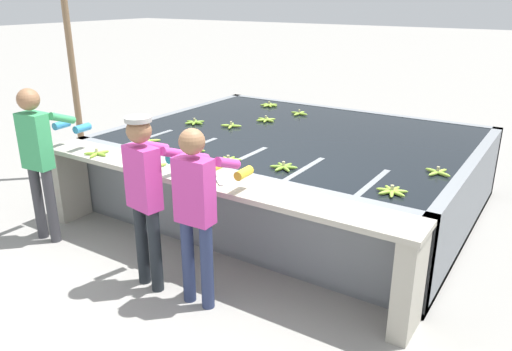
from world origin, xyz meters
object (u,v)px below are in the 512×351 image
at_px(banana_bunch_floating_3, 284,167).
at_px(banana_bunch_floating_9, 269,105).
at_px(knife_0, 216,177).
at_px(banana_bunch_floating_2, 438,172).
at_px(banana_bunch_floating_6, 266,120).
at_px(banana_bunch_floating_0, 299,113).
at_px(banana_bunch_floating_4, 228,161).
at_px(banana_bunch_floating_8, 392,191).
at_px(banana_bunch_floating_5, 231,126).
at_px(banana_bunch_ledge_1, 97,153).
at_px(banana_bunch_ledge_0, 154,167).
at_px(banana_bunch_floating_7, 195,122).
at_px(worker_2, 197,203).
at_px(worker_1, 147,188).
at_px(worker_0, 39,151).
at_px(banana_bunch_floating_10, 193,150).
at_px(banana_bunch_floating_1, 149,141).
at_px(support_post_left, 72,67).

distance_m(banana_bunch_floating_3, banana_bunch_floating_9, 2.94).
bearing_deg(banana_bunch_floating_3, knife_0, -124.50).
relative_size(banana_bunch_floating_2, banana_bunch_floating_6, 0.97).
height_order(banana_bunch_floating_0, banana_bunch_floating_3, same).
xyz_separation_m(banana_bunch_floating_2, banana_bunch_floating_6, (-2.52, 0.92, -0.00)).
distance_m(banana_bunch_floating_3, banana_bunch_floating_4, 0.60).
relative_size(banana_bunch_floating_6, banana_bunch_floating_8, 1.01).
bearing_deg(banana_bunch_floating_5, banana_bunch_ledge_1, -105.90).
xyz_separation_m(banana_bunch_floating_4, banana_bunch_floating_8, (1.70, 0.08, 0.00)).
bearing_deg(banana_bunch_floating_3, banana_bunch_floating_4, -167.07).
xyz_separation_m(banana_bunch_floating_6, banana_bunch_floating_9, (-0.46, 0.84, -0.00)).
bearing_deg(banana_bunch_floating_8, banana_bunch_ledge_1, -167.68).
bearing_deg(banana_bunch_ledge_0, banana_bunch_floating_8, 16.42).
relative_size(banana_bunch_floating_5, banana_bunch_floating_7, 0.97).
bearing_deg(banana_bunch_floating_2, knife_0, -144.01).
bearing_deg(worker_2, worker_1, -177.43).
height_order(banana_bunch_floating_7, banana_bunch_floating_8, same).
distance_m(worker_2, banana_bunch_floating_4, 1.14).
bearing_deg(banana_bunch_floating_2, banana_bunch_ledge_0, -150.36).
height_order(banana_bunch_floating_2, knife_0, banana_bunch_floating_2).
relative_size(banana_bunch_floating_3, banana_bunch_floating_8, 1.01).
bearing_deg(worker_0, banana_bunch_ledge_0, 19.21).
height_order(banana_bunch_floating_7, banana_bunch_floating_10, same).
relative_size(banana_bunch_floating_1, banana_bunch_floating_10, 0.86).
distance_m(banana_bunch_floating_4, banana_bunch_floating_6, 1.83).
height_order(banana_bunch_floating_2, banana_bunch_floating_4, same).
relative_size(worker_1, banana_bunch_floating_9, 5.73).
bearing_deg(banana_bunch_floating_3, worker_2, -96.63).
bearing_deg(worker_0, support_post_left, 130.95).
xyz_separation_m(worker_0, banana_bunch_ledge_1, (0.40, 0.41, -0.06)).
bearing_deg(worker_0, banana_bunch_floating_10, 41.98).
relative_size(banana_bunch_floating_5, knife_0, 0.93).
bearing_deg(banana_bunch_floating_5, knife_0, -58.77).
xyz_separation_m(banana_bunch_floating_4, banana_bunch_floating_10, (-0.54, 0.08, 0.00)).
xyz_separation_m(banana_bunch_floating_1, banana_bunch_floating_6, (0.60, 1.64, -0.00)).
height_order(banana_bunch_floating_7, knife_0, banana_bunch_floating_7).
bearing_deg(worker_2, banana_bunch_floating_6, 110.90).
bearing_deg(knife_0, banana_bunch_ledge_1, -175.22).
relative_size(banana_bunch_ledge_0, support_post_left, 0.09).
distance_m(banana_bunch_floating_1, banana_bunch_floating_4, 1.21).
xyz_separation_m(banana_bunch_floating_1, banana_bunch_floating_2, (3.12, 0.72, 0.00)).
height_order(worker_2, banana_bunch_floating_1, worker_2).
distance_m(worker_2, banana_bunch_floating_10, 1.49).
height_order(banana_bunch_floating_6, support_post_left, support_post_left).
relative_size(worker_0, banana_bunch_floating_10, 6.10).
height_order(banana_bunch_floating_5, banana_bunch_floating_8, same).
bearing_deg(banana_bunch_floating_3, banana_bunch_floating_9, 124.28).
height_order(banana_bunch_floating_5, banana_bunch_floating_6, same).
distance_m(banana_bunch_floating_1, banana_bunch_floating_5, 1.18).
height_order(banana_bunch_floating_3, banana_bunch_floating_4, same).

